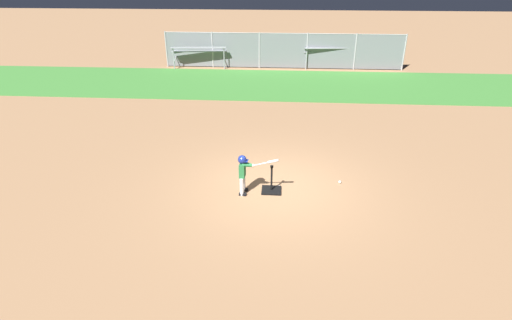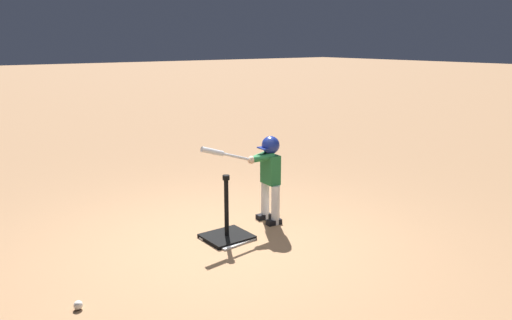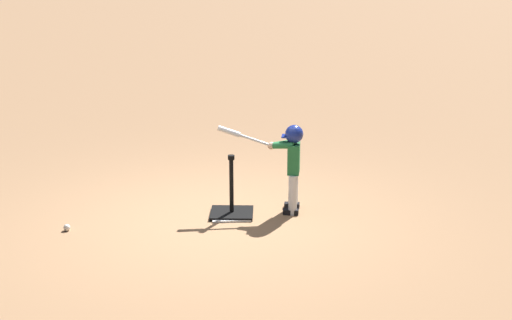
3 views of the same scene
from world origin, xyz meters
The scene contains 5 objects.
ground_plane centered at (0.00, 0.00, 0.00)m, with size 90.00×90.00×0.00m, color #99704C.
home_plate centered at (-0.14, -0.16, 0.01)m, with size 0.44×0.44×0.02m, color white.
batting_tee centered at (-0.15, -0.19, 0.09)m, with size 0.49×0.44×0.72m.
batter_child centered at (-0.82, -0.34, 0.66)m, with size 0.99×0.33×1.04m.
baseball centered at (1.64, 0.34, 0.04)m, with size 0.07×0.07×0.07m, color white.
Camera 3 is at (-0.58, 7.57, 2.93)m, focal length 50.00 mm.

